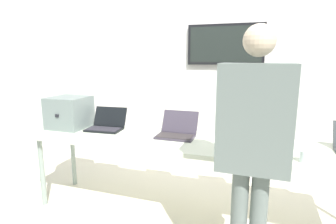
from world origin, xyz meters
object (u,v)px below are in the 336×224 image
object	(u,v)px
equipment_box	(69,112)
laptop_station_1	(177,131)
laptop_station_2	(256,137)
coffee_mug	(306,157)
laptop_station_0	(106,124)
workbench	(190,146)
person	(254,136)

from	to	relation	value
equipment_box	laptop_station_1	distance (m)	1.22
laptop_station_1	laptop_station_2	size ratio (longest dim) A/B	0.91
equipment_box	laptop_station_1	bearing A→B (deg)	2.42
coffee_mug	equipment_box	bearing A→B (deg)	172.30
equipment_box	laptop_station_0	bearing A→B (deg)	7.50
laptop_station_2	coffee_mug	size ratio (longest dim) A/B	4.46
workbench	person	xyz separation A→B (m)	(0.57, -0.62, 0.32)
equipment_box	laptop_station_2	xyz separation A→B (m)	(1.95, 0.07, -0.11)
laptop_station_2	laptop_station_0	bearing A→B (deg)	-179.28
workbench	laptop_station_2	xyz separation A→B (m)	(0.58, 0.14, 0.10)
laptop_station_2	person	distance (m)	0.79
laptop_station_2	person	world-z (taller)	person
laptop_station_2	laptop_station_1	bearing A→B (deg)	-178.18
laptop_station_0	person	bearing A→B (deg)	-25.96
workbench	laptop_station_2	world-z (taller)	laptop_station_2
laptop_station_1	person	size ratio (longest dim) A/B	0.21
coffee_mug	laptop_station_1	bearing A→B (deg)	161.60
person	coffee_mug	xyz separation A→B (m)	(0.36, 0.37, -0.22)
laptop_station_2	workbench	bearing A→B (deg)	-166.85
laptop_station_0	laptop_station_1	distance (m)	0.79
workbench	coffee_mug	size ratio (longest dim) A/B	35.96
workbench	coffee_mug	xyz separation A→B (m)	(0.93, -0.25, 0.09)
workbench	equipment_box	bearing A→B (deg)	177.45
person	workbench	bearing A→B (deg)	132.45
workbench	equipment_box	size ratio (longest dim) A/B	8.27
equipment_box	coffee_mug	size ratio (longest dim) A/B	4.35
equipment_box	workbench	bearing A→B (deg)	-2.55
laptop_station_1	coffee_mug	bearing A→B (deg)	-18.40
person	coffee_mug	bearing A→B (deg)	45.57
laptop_station_2	coffee_mug	distance (m)	0.52
workbench	person	bearing A→B (deg)	-47.55
equipment_box	laptop_station_2	world-z (taller)	equipment_box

